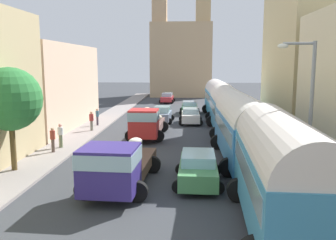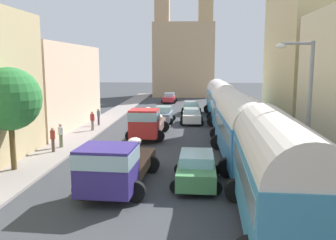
{
  "view_description": "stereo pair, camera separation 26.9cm",
  "coord_description": "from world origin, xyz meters",
  "px_view_note": "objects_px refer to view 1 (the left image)",
  "views": [
    {
      "loc": [
        1.41,
        -5.59,
        5.79
      ],
      "look_at": [
        0.0,
        18.71,
        1.96
      ],
      "focal_mm": 38.62,
      "sensor_mm": 36.0,
      "label": 1
    },
    {
      "loc": [
        1.68,
        -5.57,
        5.79
      ],
      "look_at": [
        0.0,
        18.71,
        1.96
      ],
      "focal_mm": 38.62,
      "sensor_mm": 36.0,
      "label": 2
    }
  ],
  "objects_px": {
    "cargo_truck_0": "(117,165)",
    "parked_bus_0": "(282,169)",
    "parked_bus_1": "(243,126)",
    "pedestrian_2": "(91,120)",
    "cargo_truck_1": "(147,122)",
    "pedestrian_0": "(53,139)",
    "car_2": "(198,168)",
    "pedestrian_3": "(61,135)",
    "car_0": "(162,114)",
    "car_4": "(190,107)",
    "streetlamp_near": "(306,108)",
    "pedestrian_1": "(97,116)",
    "parked_bus_3": "(218,97)",
    "car_3": "(191,116)",
    "car_1": "(167,98)",
    "parked_bus_2": "(227,107)"
  },
  "relations": [
    {
      "from": "car_3",
      "to": "pedestrian_2",
      "type": "height_order",
      "value": "pedestrian_2"
    },
    {
      "from": "pedestrian_0",
      "to": "pedestrian_2",
      "type": "height_order",
      "value": "pedestrian_2"
    },
    {
      "from": "parked_bus_3",
      "to": "pedestrian_2",
      "type": "distance_m",
      "value": 14.79
    },
    {
      "from": "car_4",
      "to": "cargo_truck_0",
      "type": "bearing_deg",
      "value": -97.31
    },
    {
      "from": "parked_bus_1",
      "to": "pedestrian_2",
      "type": "height_order",
      "value": "parked_bus_1"
    },
    {
      "from": "car_2",
      "to": "pedestrian_1",
      "type": "bearing_deg",
      "value": 119.86
    },
    {
      "from": "parked_bus_0",
      "to": "car_0",
      "type": "relative_size",
      "value": 2.18
    },
    {
      "from": "parked_bus_1",
      "to": "pedestrian_2",
      "type": "distance_m",
      "value": 14.39
    },
    {
      "from": "parked_bus_0",
      "to": "cargo_truck_0",
      "type": "distance_m",
      "value": 7.41
    },
    {
      "from": "parked_bus_1",
      "to": "streetlamp_near",
      "type": "distance_m",
      "value": 6.36
    },
    {
      "from": "parked_bus_0",
      "to": "car_2",
      "type": "bearing_deg",
      "value": 119.32
    },
    {
      "from": "car_4",
      "to": "pedestrian_3",
      "type": "xyz_separation_m",
      "value": [
        -8.74,
        -18.01,
        0.25
      ]
    },
    {
      "from": "car_4",
      "to": "car_0",
      "type": "bearing_deg",
      "value": -113.36
    },
    {
      "from": "car_2",
      "to": "pedestrian_0",
      "type": "distance_m",
      "value": 10.57
    },
    {
      "from": "cargo_truck_1",
      "to": "parked_bus_0",
      "type": "bearing_deg",
      "value": -67.27
    },
    {
      "from": "car_3",
      "to": "car_4",
      "type": "height_order",
      "value": "car_3"
    },
    {
      "from": "pedestrian_2",
      "to": "pedestrian_3",
      "type": "distance_m",
      "value": 6.3
    },
    {
      "from": "parked_bus_1",
      "to": "car_2",
      "type": "relative_size",
      "value": 2.2
    },
    {
      "from": "pedestrian_1",
      "to": "car_3",
      "type": "bearing_deg",
      "value": 14.48
    },
    {
      "from": "parked_bus_3",
      "to": "pedestrian_2",
      "type": "relative_size",
      "value": 5.62
    },
    {
      "from": "cargo_truck_1",
      "to": "pedestrian_0",
      "type": "xyz_separation_m",
      "value": [
        -5.47,
        -5.22,
        -0.27
      ]
    },
    {
      "from": "parked_bus_3",
      "to": "parked_bus_2",
      "type": "bearing_deg",
      "value": -90.0
    },
    {
      "from": "car_1",
      "to": "pedestrian_0",
      "type": "height_order",
      "value": "pedestrian_0"
    },
    {
      "from": "cargo_truck_0",
      "to": "pedestrian_1",
      "type": "relative_size",
      "value": 4.14
    },
    {
      "from": "pedestrian_3",
      "to": "pedestrian_0",
      "type": "bearing_deg",
      "value": -91.65
    },
    {
      "from": "parked_bus_0",
      "to": "car_3",
      "type": "distance_m",
      "value": 22.74
    },
    {
      "from": "pedestrian_1",
      "to": "streetlamp_near",
      "type": "distance_m",
      "value": 21.89
    },
    {
      "from": "pedestrian_2",
      "to": "car_4",
      "type": "bearing_deg",
      "value": 54.64
    },
    {
      "from": "cargo_truck_0",
      "to": "parked_bus_0",
      "type": "bearing_deg",
      "value": -29.15
    },
    {
      "from": "parked_bus_0",
      "to": "parked_bus_1",
      "type": "height_order",
      "value": "parked_bus_0"
    },
    {
      "from": "parked_bus_0",
      "to": "car_2",
      "type": "relative_size",
      "value": 1.9
    },
    {
      "from": "parked_bus_0",
      "to": "streetlamp_near",
      "type": "distance_m",
      "value": 3.96
    },
    {
      "from": "parked_bus_2",
      "to": "car_0",
      "type": "height_order",
      "value": "parked_bus_2"
    },
    {
      "from": "pedestrian_0",
      "to": "car_4",
      "type": "bearing_deg",
      "value": 65.57
    },
    {
      "from": "cargo_truck_0",
      "to": "car_0",
      "type": "relative_size",
      "value": 1.82
    },
    {
      "from": "car_0",
      "to": "pedestrian_1",
      "type": "bearing_deg",
      "value": -153.75
    },
    {
      "from": "cargo_truck_0",
      "to": "car_0",
      "type": "height_order",
      "value": "cargo_truck_0"
    },
    {
      "from": "pedestrian_0",
      "to": "parked_bus_0",
      "type": "bearing_deg",
      "value": -40.32
    },
    {
      "from": "cargo_truck_1",
      "to": "parked_bus_1",
      "type": "bearing_deg",
      "value": -44.49
    },
    {
      "from": "parked_bus_1",
      "to": "streetlamp_near",
      "type": "xyz_separation_m",
      "value": [
        1.7,
        -5.86,
        1.78
      ]
    },
    {
      "from": "parked_bus_0",
      "to": "car_2",
      "type": "height_order",
      "value": "parked_bus_0"
    },
    {
      "from": "car_4",
      "to": "car_2",
      "type": "bearing_deg",
      "value": -89.1
    },
    {
      "from": "pedestrian_0",
      "to": "cargo_truck_1",
      "type": "bearing_deg",
      "value": 43.63
    },
    {
      "from": "pedestrian_1",
      "to": "parked_bus_1",
      "type": "bearing_deg",
      "value": -44.24
    },
    {
      "from": "parked_bus_1",
      "to": "car_3",
      "type": "distance_m",
      "value": 13.9
    },
    {
      "from": "pedestrian_3",
      "to": "streetlamp_near",
      "type": "relative_size",
      "value": 0.26
    },
    {
      "from": "parked_bus_0",
      "to": "streetlamp_near",
      "type": "relative_size",
      "value": 1.25
    },
    {
      "from": "car_3",
      "to": "car_4",
      "type": "bearing_deg",
      "value": 90.68
    },
    {
      "from": "parked_bus_3",
      "to": "cargo_truck_1",
      "type": "height_order",
      "value": "parked_bus_3"
    },
    {
      "from": "parked_bus_0",
      "to": "parked_bus_2",
      "type": "height_order",
      "value": "parked_bus_0"
    }
  ]
}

